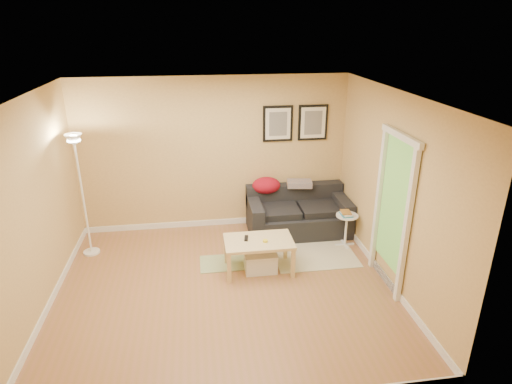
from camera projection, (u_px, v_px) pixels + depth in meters
The scene contains 24 objects.
floor at pixel (225, 288), 5.88m from camera, with size 4.50×4.50×0.00m, color #9B6442.
ceiling at pixel (219, 96), 4.92m from camera, with size 4.50×4.50×0.00m, color white.
wall_back at pixel (214, 155), 7.24m from camera, with size 4.50×4.50×0.00m, color tan.
wall_front at pixel (240, 294), 3.56m from camera, with size 4.50×4.50×0.00m, color tan.
wall_left at pixel (32, 211), 5.10m from camera, with size 4.00×4.00×0.00m, color tan.
wall_right at pixel (392, 191), 5.70m from camera, with size 4.00×4.00×0.00m, color tan.
baseboard_back at pixel (216, 222), 7.69m from camera, with size 4.50×0.02×0.10m, color white.
baseboard_left at pixel (52, 300), 5.56m from camera, with size 0.02×4.00×0.10m, color white.
baseboard_right at pixel (381, 272), 6.16m from camera, with size 0.02×4.00×0.10m, color white.
sofa at pixel (299, 212), 7.33m from camera, with size 1.70×0.90×0.75m, color black, non-canonical shape.
red_throw at pixel (266, 185), 7.38m from camera, with size 0.48×0.36×0.28m, color maroon, non-canonical shape.
plaid_throw at pixel (299, 184), 7.44m from camera, with size 0.42×0.26×0.10m, color tan, non-canonical shape.
framed_print_left at pixel (278, 124), 7.17m from camera, with size 0.50×0.04×0.60m, color black, non-canonical shape.
framed_print_right at pixel (313, 123), 7.25m from camera, with size 0.50×0.04×0.60m, color black, non-canonical shape.
area_rug at pixel (315, 256), 6.68m from camera, with size 1.25×0.85×0.01m, color beige.
green_runner at pixel (224, 263), 6.49m from camera, with size 0.70×0.50×0.01m, color #668C4C.
coffee_table at pixel (259, 255), 6.23m from camera, with size 0.98×0.60×0.49m, color #E1C989, non-canonical shape.
remote_control at pixel (246, 238), 6.18m from camera, with size 0.05×0.16×0.02m, color black.
tape_roll at pixel (265, 241), 6.09m from camera, with size 0.07×0.07×0.03m, color yellow.
storage_bin at pixel (260, 261), 6.26m from camera, with size 0.47×0.35×0.29m, color white, non-canonical shape.
side_table at pixel (346, 230), 6.91m from camera, with size 0.35×0.35×0.54m, color white, non-canonical shape.
book_stack at pixel (346, 213), 6.79m from camera, with size 0.16×0.22×0.07m, color teal, non-canonical shape.
floor_lamp at pixel (83, 200), 6.44m from camera, with size 0.25×0.25×1.92m, color white, non-canonical shape.
doorway at pixel (391, 215), 5.66m from camera, with size 0.12×1.01×2.13m, color white, non-canonical shape.
Camera 1 is at (-0.29, -4.98, 3.41)m, focal length 30.29 mm.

